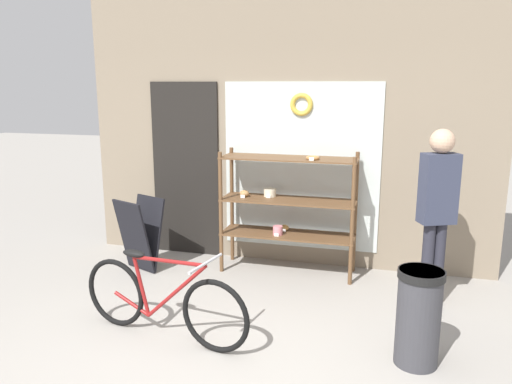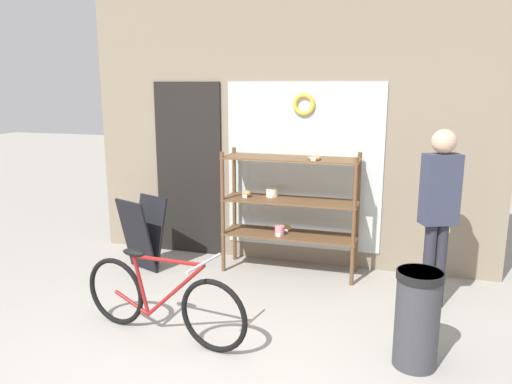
{
  "view_description": "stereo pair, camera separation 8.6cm",
  "coord_description": "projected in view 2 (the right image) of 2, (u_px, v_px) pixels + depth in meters",
  "views": [
    {
      "loc": [
        1.19,
        -3.0,
        2.08
      ],
      "look_at": [
        0.06,
        1.12,
        1.15
      ],
      "focal_mm": 35.0,
      "sensor_mm": 36.0,
      "label": 1
    },
    {
      "loc": [
        1.27,
        -2.98,
        2.08
      ],
      "look_at": [
        0.06,
        1.12,
        1.15
      ],
      "focal_mm": 35.0,
      "sensor_mm": 36.0,
      "label": 2
    }
  ],
  "objects": [
    {
      "name": "pedestrian",
      "position": [
        439.0,
        205.0,
        4.54
      ],
      "size": [
        0.37,
        0.29,
        1.69
      ],
      "rotation": [
        0.0,
        0.0,
        0.41
      ],
      "color": "#282833",
      "rests_on": "ground_plane"
    },
    {
      "name": "display_case",
      "position": [
        289.0,
        202.0,
        5.48
      ],
      "size": [
        1.48,
        0.44,
        1.36
      ],
      "color": "brown",
      "rests_on": "ground_plane"
    },
    {
      "name": "storefront_facade",
      "position": [
        285.0,
        103.0,
        5.62
      ],
      "size": [
        4.76,
        0.13,
        3.84
      ],
      "color": "gray",
      "rests_on": "ground_plane"
    },
    {
      "name": "sandwich_board",
      "position": [
        143.0,
        234.0,
        5.63
      ],
      "size": [
        0.56,
        0.52,
        0.82
      ],
      "rotation": [
        0.0,
        0.0,
        -0.4
      ],
      "color": "black",
      "rests_on": "ground_plane"
    },
    {
      "name": "bicycle",
      "position": [
        161.0,
        300.0,
        4.12
      ],
      "size": [
        1.59,
        0.49,
        0.74
      ],
      "rotation": [
        0.0,
        0.0,
        -0.2
      ],
      "color": "black",
      "rests_on": "ground_plane"
    },
    {
      "name": "trash_bin",
      "position": [
        417.0,
        316.0,
        3.68
      ],
      "size": [
        0.34,
        0.34,
        0.75
      ],
      "color": "#38383D",
      "rests_on": "ground_plane"
    },
    {
      "name": "ground_plane",
      "position": [
        204.0,
        379.0,
        3.58
      ],
      "size": [
        30.0,
        30.0,
        0.0
      ],
      "primitive_type": "plane",
      "color": "gray"
    }
  ]
}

